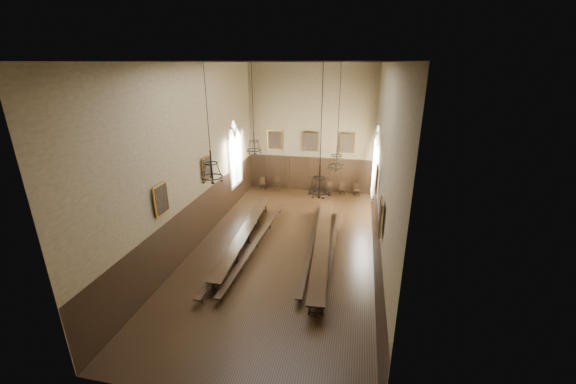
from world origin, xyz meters
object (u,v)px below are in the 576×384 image
(bench_left_outer, at_px, (236,240))
(chair_0, at_px, (263,186))
(chair_5, at_px, (330,190))
(chair_6, at_px, (342,191))
(chair_1, at_px, (277,186))
(chandelier_back_left, at_px, (254,144))
(bench_left_inner, at_px, (257,242))
(chair_7, at_px, (357,192))
(chandelier_front_right, at_px, (319,183))
(chandelier_back_right, at_px, (337,160))
(chandelier_front_left, at_px, (212,170))
(table_right, at_px, (322,248))
(chair_4, at_px, (316,189))
(table_left, at_px, (245,237))
(bench_right_inner, at_px, (312,244))
(bench_right_outer, at_px, (333,247))

(bench_left_outer, distance_m, chair_0, 8.74)
(chair_5, relative_size, chair_6, 1.00)
(chair_6, bearing_deg, bench_left_outer, -128.97)
(chair_1, xyz_separation_m, chair_6, (4.85, -0.05, -0.04))
(chandelier_back_left, bearing_deg, bench_left_inner, -72.72)
(chair_7, distance_m, chandelier_front_right, 12.39)
(chandelier_back_right, height_order, chandelier_front_right, same)
(chandelier_front_left, bearing_deg, chair_6, 67.60)
(bench_left_outer, relative_size, chandelier_front_left, 2.29)
(chair_0, xyz_separation_m, chair_6, (5.92, 0.09, -0.01))
(bench_left_outer, bearing_deg, bench_left_inner, 2.13)
(table_right, height_order, chandelier_back_left, chandelier_back_left)
(bench_left_outer, bearing_deg, chair_1, 89.48)
(bench_left_inner, relative_size, chair_4, 10.14)
(chair_0, relative_size, chair_6, 1.02)
(chandelier_back_right, bearing_deg, table_left, -152.75)
(bench_left_inner, distance_m, chair_4, 8.97)
(table_right, distance_m, chair_5, 8.84)
(chair_7, height_order, chandelier_back_right, chandelier_back_right)
(chair_6, xyz_separation_m, chair_7, (1.03, -0.07, 0.00))
(table_left, height_order, chandelier_front_left, chandelier_front_left)
(bench_left_inner, xyz_separation_m, chair_0, (-2.11, 8.64, -0.02))
(table_right, height_order, chair_6, chair_6)
(bench_left_inner, height_order, chandelier_back_right, chandelier_back_right)
(bench_left_inner, relative_size, chair_7, 11.33)
(bench_left_inner, height_order, chair_5, chair_5)
(chair_0, xyz_separation_m, chandelier_back_left, (1.35, -6.20, 4.59))
(bench_left_outer, bearing_deg, table_right, -0.57)
(bench_right_inner, bearing_deg, chandelier_front_left, -138.95)
(bench_right_outer, relative_size, chandelier_back_right, 1.84)
(bench_left_inner, height_order, chair_0, chair_0)
(chair_0, relative_size, chair_1, 0.89)
(bench_left_inner, height_order, chair_7, chair_7)
(chair_0, height_order, chair_7, chair_0)
(chair_4, bearing_deg, chair_6, -8.06)
(bench_right_inner, distance_m, chandelier_front_left, 6.75)
(chair_4, relative_size, chandelier_back_left, 0.21)
(bench_right_inner, bearing_deg, bench_left_outer, -173.20)
(bench_right_inner, relative_size, chair_7, 10.84)
(bench_left_outer, bearing_deg, chair_0, 96.51)
(chair_1, bearing_deg, chandelier_back_left, -99.82)
(chandelier_back_right, bearing_deg, chandelier_front_left, -131.05)
(bench_right_outer, bearing_deg, chair_6, 90.20)
(bench_right_outer, height_order, chair_0, chair_0)
(chair_4, height_order, chandelier_front_right, chandelier_front_right)
(chair_4, relative_size, chair_6, 1.13)
(table_right, height_order, chair_5, chair_5)
(table_left, xyz_separation_m, chair_1, (-0.30, 8.54, -0.06))
(bench_right_inner, xyz_separation_m, chair_4, (-0.83, 8.34, 0.02))
(chair_1, bearing_deg, chair_7, -13.51)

